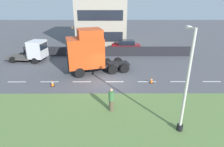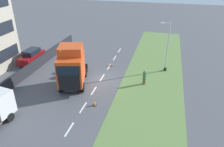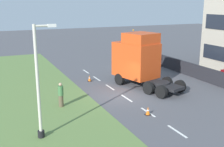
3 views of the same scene
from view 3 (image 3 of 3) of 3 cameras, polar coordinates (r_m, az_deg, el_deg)
The scene contains 10 objects.
ground_plane at distance 22.66m, azimuth 2.17°, elevation -4.50°, with size 120.00×120.00×0.00m, color #515156.
grass_verge at distance 20.83m, azimuth -12.87°, elevation -6.57°, with size 7.00×44.00×0.01m.
lane_markings at distance 22.07m, azimuth 2.98°, elevation -5.02°, with size 0.16×21.00×0.00m.
boundary_wall at distance 27.55m, azimuth 19.18°, elevation -0.43°, with size 0.25×24.00×1.35m.
lorry_cab at distance 25.03m, azimuth 5.30°, elevation 2.89°, with size 4.27×7.05×4.87m.
flatbed_truck at distance 33.37m, azimuth 4.99°, elevation 4.09°, with size 2.87×5.34×2.72m.
lamp_post at distance 15.43m, azimuth -14.52°, elevation -3.09°, with size 1.31×0.37×6.22m.
pedestrian at distance 20.36m, azimuth -10.36°, elevation -4.33°, with size 0.39×0.39×1.78m.
traffic_cone_lead at distance 18.95m, azimuth 7.31°, elevation -7.54°, with size 0.36×0.36×0.58m.
traffic_cone_trailing at distance 26.71m, azimuth -4.58°, elevation -0.99°, with size 0.36×0.36×0.58m.
Camera 3 is at (-9.64, -19.17, 7.28)m, focal length 45.00 mm.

